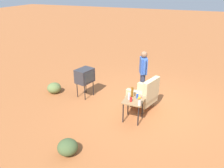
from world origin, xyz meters
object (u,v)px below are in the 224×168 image
object	(u,v)px
soda_can_blue	(137,96)
bottle_tall_amber	(132,92)
armchair	(144,94)
soda_can_red	(131,100)
side_table	(133,103)
bottle_short_clear	(129,96)
person_standing	(143,71)
tv_on_stand	(85,76)
flower_vase	(140,100)

from	to	relation	value
soda_can_blue	bottle_tall_amber	size ratio (longest dim) A/B	0.41
armchair	soda_can_red	distance (m)	0.91
armchair	side_table	bearing A→B (deg)	-9.17
side_table	bottle_short_clear	bearing A→B (deg)	-96.36
person_standing	soda_can_blue	distance (m)	1.48
armchair	soda_can_red	size ratio (longest dim) A/B	8.69
tv_on_stand	bottle_short_clear	size ratio (longest dim) A/B	5.15
armchair	flower_vase	size ratio (longest dim) A/B	4.00
armchair	bottle_tall_amber	distance (m)	0.69
armchair	soda_can_blue	world-z (taller)	armchair
side_table	soda_can_blue	world-z (taller)	soda_can_blue
armchair	side_table	xyz separation A→B (m)	(0.79, -0.13, 0.05)
tv_on_stand	bottle_short_clear	distance (m)	2.04
soda_can_red	bottle_tall_amber	world-z (taller)	bottle_tall_amber
soda_can_red	armchair	bearing A→B (deg)	168.66
soda_can_blue	flower_vase	distance (m)	0.43
person_standing	bottle_short_clear	world-z (taller)	person_standing
bottle_short_clear	bottle_tall_amber	distance (m)	0.21
soda_can_red	flower_vase	size ratio (longest dim) A/B	0.46
soda_can_blue	soda_can_red	size ratio (longest dim) A/B	1.00
side_table	soda_can_red	bearing A→B (deg)	-29.75
side_table	flower_vase	bearing A→B (deg)	49.21
flower_vase	soda_can_red	bearing A→B (deg)	-112.66
side_table	bottle_short_clear	world-z (taller)	bottle_short_clear
soda_can_red	flower_vase	distance (m)	0.31
armchair	soda_can_blue	size ratio (longest dim) A/B	8.69
tv_on_stand	person_standing	distance (m)	2.02
side_table	flower_vase	xyz separation A→B (m)	(0.20, 0.23, 0.25)
side_table	soda_can_blue	distance (m)	0.25
tv_on_stand	bottle_short_clear	world-z (taller)	tv_on_stand
armchair	person_standing	size ratio (longest dim) A/B	0.65
person_standing	bottle_tall_amber	xyz separation A→B (m)	(1.42, 0.06, -0.14)
soda_can_blue	bottle_tall_amber	world-z (taller)	bottle_tall_amber
bottle_tall_amber	side_table	bearing A→B (deg)	26.26
bottle_short_clear	side_table	bearing A→B (deg)	83.64
bottle_short_clear	soda_can_blue	distance (m)	0.26
side_table	tv_on_stand	distance (m)	2.19
side_table	soda_can_red	size ratio (longest dim) A/B	5.32
tv_on_stand	soda_can_red	size ratio (longest dim) A/B	8.44
flower_vase	bottle_short_clear	bearing A→B (deg)	-120.09
bottle_short_clear	flower_vase	bearing A→B (deg)	59.91
side_table	person_standing	distance (m)	1.69
bottle_short_clear	bottle_tall_amber	xyz separation A→B (m)	(-0.20, 0.03, 0.05)
bottle_short_clear	person_standing	bearing A→B (deg)	-179.11
armchair	bottle_tall_amber	xyz separation A→B (m)	(0.57, -0.23, 0.30)
bottle_tall_amber	flower_vase	bearing A→B (deg)	39.13
side_table	flower_vase	world-z (taller)	flower_vase
side_table	soda_can_blue	size ratio (longest dim) A/B	5.32
bottle_short_clear	soda_can_blue	size ratio (longest dim) A/B	1.64
armchair	person_standing	world-z (taller)	person_standing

